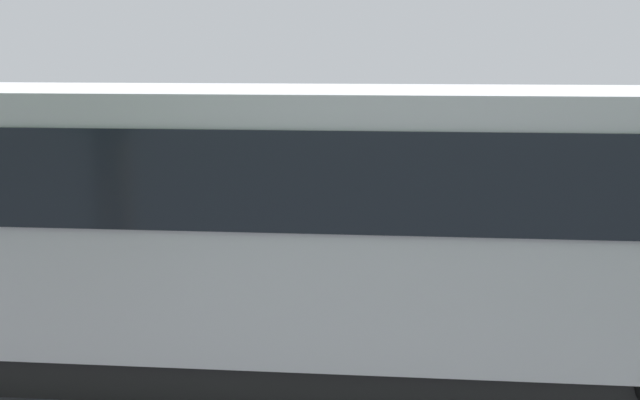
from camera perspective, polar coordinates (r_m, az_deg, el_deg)
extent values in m
plane|color=#38383D|center=(14.67, 2.02, -4.13)|extent=(80.00, 80.00, 0.00)
cube|color=silver|center=(9.34, -1.03, -0.91)|extent=(11.11, 2.59, 2.80)
cube|color=black|center=(10.50, -0.21, 3.45)|extent=(9.32, 0.12, 1.01)
cube|color=black|center=(8.00, -2.12, 1.24)|extent=(9.32, 0.12, 1.01)
cube|color=orange|center=(10.69, -0.20, -2.53)|extent=(9.76, 0.11, 0.28)
cube|color=black|center=(9.79, -0.99, -10.28)|extent=(10.22, 2.38, 0.45)
torus|color=black|center=(11.81, -19.45, -5.84)|extent=(1.00, 0.33, 1.00)
torus|color=black|center=(11.06, 20.30, -6.98)|extent=(1.00, 0.33, 1.00)
cylinder|color=black|center=(12.03, 6.89, -5.27)|extent=(0.13, 0.13, 0.73)
cube|color=black|center=(12.18, 6.86, -7.02)|extent=(0.12, 0.27, 0.10)
cylinder|color=black|center=(12.02, 7.65, -5.29)|extent=(0.13, 0.13, 0.73)
cube|color=black|center=(12.17, 7.61, -7.05)|extent=(0.12, 0.27, 0.10)
cube|color=#D8F233|center=(11.86, 7.34, -2.15)|extent=(0.40, 0.30, 0.61)
cube|color=silver|center=(11.86, 7.34, -2.15)|extent=(0.41, 0.31, 0.06)
cylinder|color=#D8F233|center=(11.87, 6.19, -2.04)|extent=(0.10, 0.10, 0.58)
sphere|color=tan|center=(11.93, 6.16, -3.40)|extent=(0.10, 0.10, 0.09)
cylinder|color=#D8F233|center=(11.85, 8.50, -2.12)|extent=(0.10, 0.10, 0.58)
sphere|color=tan|center=(11.91, 8.47, -3.48)|extent=(0.10, 0.10, 0.09)
sphere|color=tan|center=(11.77, 7.39, -0.08)|extent=(0.23, 0.23, 0.22)
cylinder|color=black|center=(11.94, 0.96, -5.13)|extent=(0.14, 0.14, 0.79)
cube|color=black|center=(12.10, 0.93, -7.05)|extent=(0.16, 0.28, 0.10)
cylinder|color=black|center=(11.97, 1.72, -5.10)|extent=(0.14, 0.14, 0.79)
cube|color=black|center=(12.13, 1.68, -7.02)|extent=(0.16, 0.28, 0.10)
cube|color=black|center=(11.78, 1.36, -1.73)|extent=(0.44, 0.36, 0.66)
cylinder|color=black|center=(11.75, 0.20, -1.68)|extent=(0.11, 0.11, 0.62)
sphere|color=tan|center=(11.81, 0.20, -3.16)|extent=(0.11, 0.11, 0.09)
cylinder|color=black|center=(11.82, 2.51, -1.62)|extent=(0.11, 0.11, 0.62)
sphere|color=tan|center=(11.89, 2.50, -3.09)|extent=(0.11, 0.11, 0.09)
sphere|color=tan|center=(11.69, 1.37, 0.51)|extent=(0.29, 0.29, 0.24)
cylinder|color=black|center=(12.14, -3.50, -5.04)|extent=(0.14, 0.14, 0.74)
cube|color=black|center=(12.29, -3.41, -6.80)|extent=(0.16, 0.28, 0.10)
cylinder|color=black|center=(12.08, -2.80, -5.11)|extent=(0.14, 0.14, 0.74)
cube|color=black|center=(12.23, -2.71, -6.88)|extent=(0.16, 0.28, 0.10)
cube|color=#3F594C|center=(11.94, -3.19, -1.93)|extent=(0.43, 0.36, 0.62)
cylinder|color=#3F594C|center=(12.03, -4.24, -1.77)|extent=(0.11, 0.11, 0.59)
sphere|color=tan|center=(12.10, -4.22, -3.13)|extent=(0.11, 0.11, 0.09)
cylinder|color=#3F594C|center=(11.85, -2.12, -1.94)|extent=(0.11, 0.11, 0.59)
sphere|color=tan|center=(11.92, -2.11, -3.32)|extent=(0.11, 0.11, 0.09)
sphere|color=tan|center=(11.86, -3.21, 0.15)|extent=(0.27, 0.27, 0.22)
cylinder|color=black|center=(12.29, -7.70, -4.87)|extent=(0.14, 0.14, 0.76)
cube|color=black|center=(12.44, -7.65, -6.66)|extent=(0.15, 0.27, 0.10)
cylinder|color=black|center=(12.28, -6.95, -4.87)|extent=(0.14, 0.14, 0.76)
cube|color=black|center=(12.44, -6.90, -6.65)|extent=(0.15, 0.27, 0.10)
cube|color=navy|center=(12.12, -7.40, -1.71)|extent=(0.43, 0.35, 0.63)
cylinder|color=navy|center=(12.13, -8.54, -1.65)|extent=(0.11, 0.11, 0.60)
sphere|color=tan|center=(12.20, -8.50, -3.03)|extent=(0.11, 0.11, 0.09)
cylinder|color=navy|center=(12.11, -6.27, -1.62)|extent=(0.11, 0.11, 0.60)
sphere|color=tan|center=(12.18, -6.24, -3.00)|extent=(0.11, 0.11, 0.09)
sphere|color=tan|center=(12.04, -7.45, 0.38)|extent=(0.27, 0.27, 0.23)
torus|color=black|center=(11.82, -10.69, -6.40)|extent=(0.61, 0.25, 0.60)
cylinder|color=silver|center=(11.82, -10.69, -6.40)|extent=(0.14, 0.12, 0.12)
torus|color=black|center=(11.77, -3.60, -6.32)|extent=(0.61, 0.25, 0.60)
cylinder|color=silver|center=(11.77, -3.60, -6.32)|extent=(0.14, 0.14, 0.12)
cylinder|color=silver|center=(11.72, -10.50, -4.76)|extent=(0.32, 0.12, 0.67)
cube|color=white|center=(11.68, -7.55, -4.82)|extent=(0.88, 0.44, 0.36)
cube|color=black|center=(11.66, -5.19, -4.55)|extent=(0.55, 0.32, 0.20)
cylinder|color=silver|center=(11.60, -5.75, -5.98)|extent=(0.46, 0.17, 0.08)
cylinder|color=black|center=(11.64, -10.30, -3.33)|extent=(0.15, 0.58, 0.04)
torus|color=black|center=(17.49, -0.70, -0.73)|extent=(0.61, 0.30, 0.60)
cylinder|color=silver|center=(17.49, -0.70, -0.73)|extent=(0.14, 0.13, 0.12)
torus|color=black|center=(17.63, -3.13, 3.30)|extent=(0.84, 0.36, 0.83)
cylinder|color=silver|center=(17.63, -3.13, 3.30)|extent=(0.15, 0.15, 0.12)
cylinder|color=silver|center=(17.34, 0.09, -0.02)|extent=(0.68, 0.25, 0.20)
cube|color=black|center=(17.40, -0.98, 1.64)|extent=(0.82, 0.49, 0.90)
cube|color=black|center=(17.43, -1.67, 3.06)|extent=(0.50, 0.34, 0.54)
cylinder|color=silver|center=(17.65, -1.92, 2.36)|extent=(0.33, 0.17, 0.42)
cylinder|color=black|center=(17.22, 0.77, 0.61)|extent=(0.20, 0.57, 0.04)
cube|color=black|center=(17.29, -0.38, 2.33)|extent=(0.50, 0.45, 0.49)
sphere|color=red|center=(17.18, 0.78, 1.48)|extent=(0.32, 0.32, 0.26)
cylinder|color=black|center=(17.10, -0.11, 1.42)|extent=(0.46, 0.21, 0.24)
cylinder|color=black|center=(17.27, -1.72, 2.20)|extent=(0.40, 0.21, 0.31)
cylinder|color=black|center=(17.42, 0.35, 1.60)|extent=(0.46, 0.21, 0.24)
cylinder|color=black|center=(17.60, -1.23, 2.36)|extent=(0.40, 0.21, 0.31)
cube|color=orange|center=(17.22, 5.44, -1.92)|extent=(0.34, 0.34, 0.03)
cone|color=orange|center=(17.15, 5.46, -0.89)|extent=(0.26, 0.26, 0.60)
cylinder|color=white|center=(17.16, 5.46, -0.99)|extent=(0.19, 0.19, 0.07)
cube|color=white|center=(15.11, 18.81, -4.24)|extent=(0.10, 3.87, 0.01)
cube|color=white|center=(14.77, 9.00, -4.14)|extent=(0.10, 4.17, 0.01)
cube|color=white|center=(14.86, -0.97, -3.92)|extent=(0.10, 4.69, 0.01)
cube|color=white|center=(15.39, -10.53, -3.59)|extent=(0.10, 4.37, 0.01)
cube|color=white|center=(16.31, -19.22, -3.21)|extent=(0.10, 3.85, 0.01)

